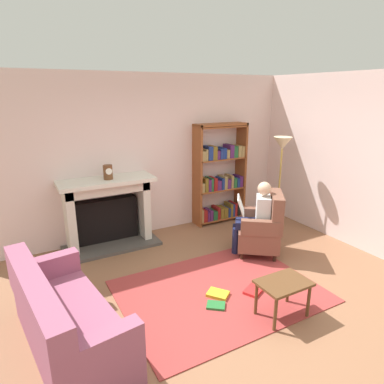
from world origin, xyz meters
The scene contains 13 objects.
ground centered at (0.00, 0.00, 0.00)m, with size 14.00×14.00×0.00m, color #8D5E42.
back_wall centered at (0.00, 2.55, 1.35)m, with size 5.60×0.10×2.70m, color beige.
side_wall_right centered at (2.65, 1.25, 1.35)m, with size 0.10×5.20×2.70m, color beige.
area_rug centered at (0.00, 0.30, 0.01)m, with size 2.40×1.80×0.01m, color #9D3634.
fireplace centered at (-0.83, 2.30, 0.59)m, with size 1.49×0.64×1.12m.
mantel_clock centered at (-0.81, 2.20, 1.23)m, with size 0.14×0.14×0.22m.
bookshelf centered at (1.31, 2.33, 0.89)m, with size 1.00×0.32×1.86m.
armchair_reading centered at (1.14, 0.86, 0.42)m, with size 0.88×0.88×0.97m.
seated_reader centered at (1.05, 0.93, 0.62)m, with size 0.59×0.56×1.14m.
sofa_floral centered at (-1.83, 0.19, 0.32)m, with size 0.95×1.78×0.85m.
side_table centered at (0.35, -0.42, 0.36)m, with size 0.56×0.39×0.43m.
scattered_books centered at (0.06, 0.13, 0.03)m, with size 0.85×0.46×0.04m.
floor_lamp centered at (2.08, 1.57, 1.40)m, with size 0.32×0.32×1.65m.
Camera 1 is at (-2.04, -2.73, 2.40)m, focal length 31.24 mm.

